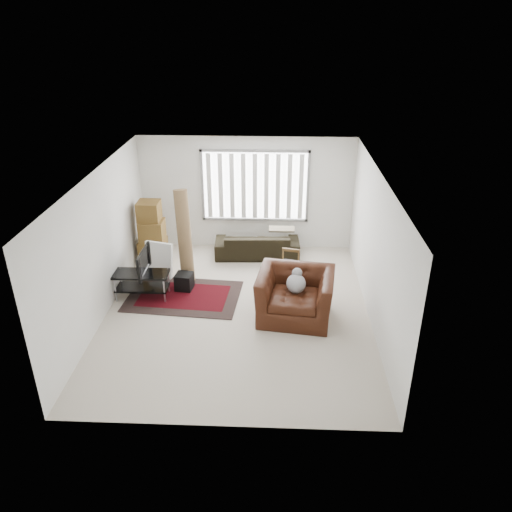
{
  "coord_description": "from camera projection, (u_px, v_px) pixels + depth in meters",
  "views": [
    {
      "loc": [
        0.71,
        -8.17,
        5.18
      ],
      "look_at": [
        0.34,
        0.27,
        1.05
      ],
      "focal_mm": 35.0,
      "sensor_mm": 36.0,
      "label": 1
    }
  ],
  "objects": [
    {
      "name": "sofa",
      "position": [
        257.0,
        241.0,
        11.66
      ],
      "size": [
        2.0,
        0.94,
        0.75
      ],
      "primitive_type": "imported",
      "rotation": [
        0.0,
        0.0,
        3.19
      ],
      "color": "black",
      "rests_on": "ground"
    },
    {
      "name": "side_chair",
      "position": [
        289.0,
        266.0,
        10.43
      ],
      "size": [
        0.48,
        0.48,
        0.74
      ],
      "rotation": [
        0.0,
        0.0,
        -0.23
      ],
      "color": "#897959",
      "rests_on": "ground"
    },
    {
      "name": "tv",
      "position": [
        140.0,
        262.0,
        9.77
      ],
      "size": [
        0.11,
        0.88,
        0.5
      ],
      "primitive_type": "imported",
      "rotation": [
        0.0,
        0.0,
        1.57
      ],
      "color": "black",
      "rests_on": "tv_stand"
    },
    {
      "name": "subwoofer",
      "position": [
        184.0,
        281.0,
        10.3
      ],
      "size": [
        0.38,
        0.38,
        0.34
      ],
      "primitive_type": "cube",
      "rotation": [
        0.0,
        0.0,
        -0.13
      ],
      "color": "black",
      "rests_on": "persian_rug"
    },
    {
      "name": "white_flatpack",
      "position": [
        159.0,
        260.0,
        10.73
      ],
      "size": [
        0.65,
        0.37,
        0.79
      ],
      "primitive_type": "cube",
      "rotation": [
        -0.17,
        0.0,
        -0.26
      ],
      "color": "silver",
      "rests_on": "ground"
    },
    {
      "name": "persian_rug",
      "position": [
        184.0,
        296.0,
        10.11
      ],
      "size": [
        2.34,
        1.66,
        0.02
      ],
      "color": "black",
      "rests_on": "ground"
    },
    {
      "name": "room",
      "position": [
        240.0,
        216.0,
        9.32
      ],
      "size": [
        6.0,
        6.02,
        2.71
      ],
      "color": "beige",
      "rests_on": "ground"
    },
    {
      "name": "tv_stand",
      "position": [
        142.0,
        280.0,
        9.94
      ],
      "size": [
        1.08,
        0.49,
        0.54
      ],
      "color": "black",
      "rests_on": "ground"
    },
    {
      "name": "armchair",
      "position": [
        295.0,
        292.0,
        9.24
      ],
      "size": [
        1.54,
        1.39,
        1.03
      ],
      "rotation": [
        0.0,
        0.0,
        -0.14
      ],
      "color": "#39170B",
      "rests_on": "ground"
    },
    {
      "name": "moving_boxes",
      "position": [
        152.0,
        234.0,
        11.26
      ],
      "size": [
        0.59,
        0.54,
        1.45
      ],
      "color": "brown",
      "rests_on": "ground"
    },
    {
      "name": "rolled_rug",
      "position": [
        184.0,
        236.0,
        10.42
      ],
      "size": [
        0.49,
        0.72,
        1.96
      ],
      "primitive_type": "cylinder",
      "rotation": [
        -0.19,
        0.0,
        0.33
      ],
      "color": "brown",
      "rests_on": "ground"
    }
  ]
}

